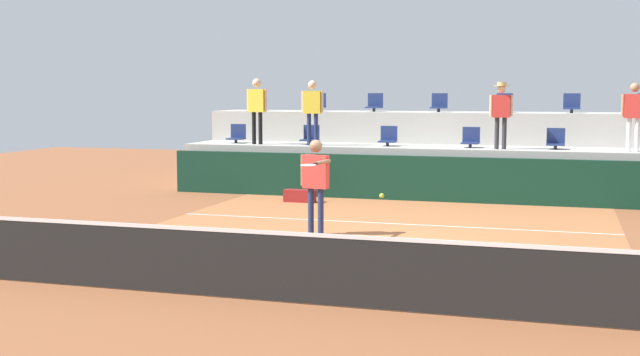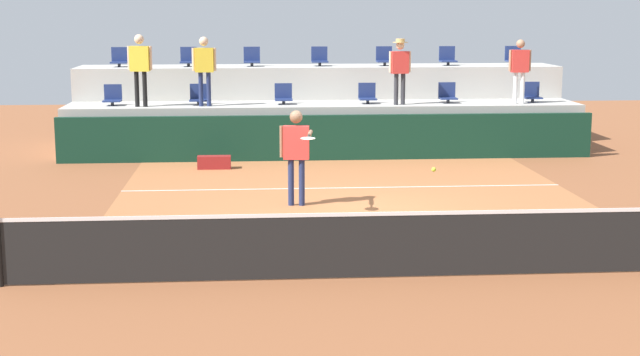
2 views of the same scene
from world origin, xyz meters
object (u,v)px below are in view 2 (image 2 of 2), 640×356
stadium_chair_upper_left (189,58)px  spectator_in_grey (204,64)px  tennis_player (297,147)px  stadium_chair_lower_left (199,96)px  stadium_chair_upper_right (448,57)px  stadium_chair_upper_far_left (119,59)px  spectator_leaning_on_rail (520,65)px  stadium_chair_lower_right (447,94)px  stadium_chair_upper_far_right (514,57)px  stadium_chair_upper_mid_left (252,58)px  stadium_chair_lower_mid_left (283,96)px  stadium_chair_upper_mid_right (384,58)px  stadium_chair_lower_far_right (532,94)px  stadium_chair_upper_center (320,58)px  tennis_ball (434,170)px  stadium_chair_lower_mid_right (367,95)px  stadium_chair_lower_far_left (113,97)px  equipment_bag (214,162)px  spectator_with_hat (400,65)px  spectator_in_white (140,63)px

stadium_chair_upper_left → spectator_in_grey: size_ratio=0.30×
spectator_in_grey → tennis_player: bearing=-72.2°
stadium_chair_lower_left → stadium_chair_upper_right: (6.71, 1.80, 0.85)m
stadium_chair_upper_far_left → spectator_leaning_on_rail: 10.50m
stadium_chair_lower_left → stadium_chair_upper_right: size_ratio=1.00×
stadium_chair_lower_right → stadium_chair_upper_far_right: stadium_chair_upper_far_right is taller
stadium_chair_lower_right → stadium_chair_upper_mid_left: bearing=160.2°
stadium_chair_lower_mid_left → stadium_chair_upper_mid_right: size_ratio=1.00×
stadium_chair_lower_left → stadium_chair_lower_far_right: (8.55, 0.00, 0.00)m
stadium_chair_upper_center → tennis_ball: (0.89, -11.38, -1.12)m
stadium_chair_lower_mid_right → spectator_in_grey: 4.19m
stadium_chair_upper_right → stadium_chair_upper_mid_right: bearing=180.0°
stadium_chair_upper_mid_left → tennis_ball: 11.75m
stadium_chair_lower_far_left → stadium_chair_upper_center: stadium_chair_upper_center is taller
stadium_chair_lower_far_right → spectator_in_grey: spectator_in_grey is taller
stadium_chair_lower_mid_left → tennis_ball: 9.78m
stadium_chair_lower_far_right → tennis_player: (-6.42, -6.48, -0.36)m
stadium_chair_upper_mid_left → equipment_bag: size_ratio=0.68×
stadium_chair_upper_center → stadium_chair_lower_far_left: bearing=-161.3°
spectator_with_hat → equipment_bag: bearing=-157.4°
spectator_in_white → tennis_ball: bearing=-59.3°
stadium_chair_upper_mid_left → spectator_leaning_on_rail: spectator_leaning_on_rail is taller
stadium_chair_upper_mid_right → spectator_leaning_on_rail: 3.82m
stadium_chair_lower_mid_right → stadium_chair_upper_left: stadium_chair_upper_left is taller
stadium_chair_lower_right → spectator_leaning_on_rail: bearing=-12.4°
stadium_chair_upper_mid_left → tennis_ball: stadium_chair_upper_mid_left is taller
stadium_chair_lower_right → spectator_with_hat: (-1.31, -0.38, 0.78)m
stadium_chair_lower_right → equipment_bag: bearing=-158.8°
stadium_chair_lower_left → stadium_chair_upper_mid_left: 2.41m
stadium_chair_lower_left → spectator_in_grey: spectator_in_grey is taller
stadium_chair_lower_far_right → stadium_chair_upper_far_left: stadium_chair_upper_far_left is taller
stadium_chair_upper_mid_left → spectator_in_white: spectator_in_white is taller
stadium_chair_lower_mid_left → stadium_chair_upper_right: 4.99m
stadium_chair_upper_center → stadium_chair_upper_far_right: 5.37m
stadium_chair_lower_left → stadium_chair_upper_far_right: size_ratio=1.00×
stadium_chair_upper_far_right → tennis_player: bearing=-127.8°
spectator_leaning_on_rail → stadium_chair_lower_mid_left: bearing=176.3°
stadium_chair_upper_far_right → spectator_in_grey: size_ratio=0.30×
stadium_chair_lower_left → stadium_chair_upper_mid_left: stadium_chair_upper_mid_left is taller
stadium_chair_lower_mid_left → stadium_chair_upper_far_right: stadium_chair_upper_far_right is taller
tennis_player → tennis_ball: bearing=-58.0°
spectator_with_hat → tennis_player: bearing=-115.5°
stadium_chair_upper_mid_right → equipment_bag: (-4.51, -4.09, -2.16)m
stadium_chair_upper_right → tennis_player: (-4.58, -8.28, -1.21)m
stadium_chair_lower_left → stadium_chair_upper_mid_left: (1.35, 1.80, 0.85)m
stadium_chair_lower_mid_right → stadium_chair_lower_far_right: size_ratio=1.00×
stadium_chair_lower_right → stadium_chair_upper_left: size_ratio=1.00×
stadium_chair_lower_far_left → stadium_chair_lower_far_right: size_ratio=1.00×
stadium_chair_lower_mid_left → stadium_chair_upper_left: stadium_chair_upper_left is taller
stadium_chair_upper_left → spectator_leaning_on_rail: size_ratio=0.32×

